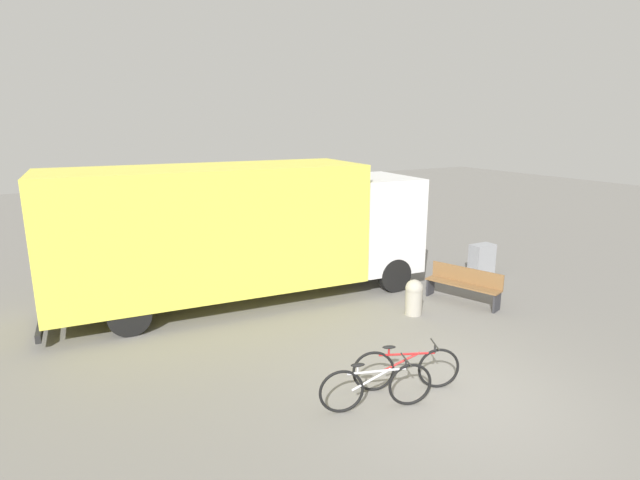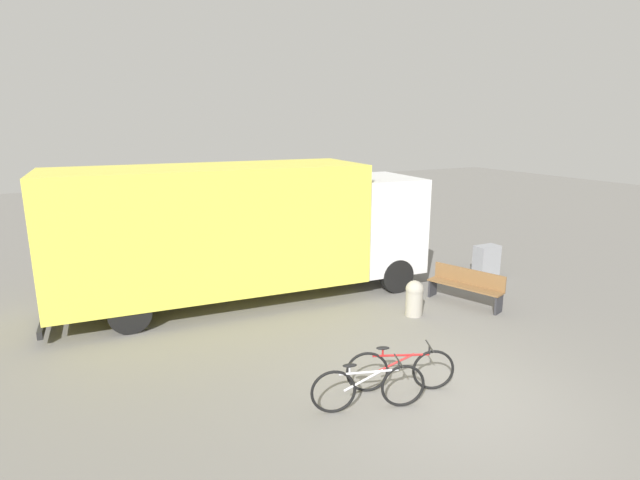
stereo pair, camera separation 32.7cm
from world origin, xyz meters
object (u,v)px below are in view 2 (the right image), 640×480
object	(u,v)px
delivery_truck	(243,227)
park_bench	(466,285)
bicycle_near	(368,387)
utility_box	(486,261)
bicycle_middle	(400,370)
bollard_near_bench	(414,297)

from	to	relation	value
delivery_truck	park_bench	world-z (taller)	delivery_truck
bicycle_near	utility_box	distance (m)	7.79
bicycle_near	delivery_truck	bearing A→B (deg)	108.75
bicycle_near	utility_box	world-z (taller)	utility_box
delivery_truck	bicycle_middle	distance (m)	5.55
bicycle_near	bicycle_middle	size ratio (longest dim) A/B	1.04
bollard_near_bench	utility_box	distance (m)	3.88
bicycle_near	bollard_near_bench	distance (m)	4.05
park_bench	utility_box	distance (m)	2.46
utility_box	bicycle_middle	bearing A→B (deg)	-146.55
park_bench	utility_box	xyz separation A→B (m)	(2.05, 1.36, -0.03)
delivery_truck	utility_box	xyz separation A→B (m)	(6.65, -1.43, -1.36)
delivery_truck	utility_box	distance (m)	6.94
park_bench	bicycle_middle	bearing A→B (deg)	104.70
park_bench	bollard_near_bench	xyz separation A→B (m)	(-1.57, -0.02, -0.04)
bicycle_near	utility_box	xyz separation A→B (m)	(6.62, 4.10, 0.08)
bicycle_near	bicycle_middle	xyz separation A→B (m)	(0.76, 0.23, 0.00)
park_bench	bicycle_middle	world-z (taller)	park_bench
park_bench	bollard_near_bench	size ratio (longest dim) A/B	2.26
bicycle_middle	bollard_near_bench	world-z (taller)	bollard_near_bench
bicycle_near	utility_box	bearing A→B (deg)	50.21
bicycle_near	utility_box	size ratio (longest dim) A/B	1.90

